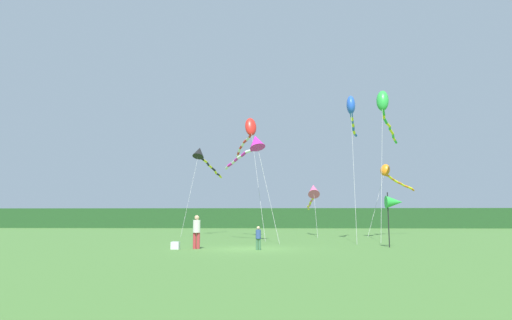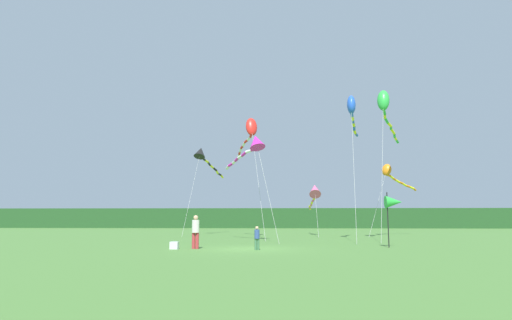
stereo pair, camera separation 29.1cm
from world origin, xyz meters
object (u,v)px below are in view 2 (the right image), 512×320
object	(u,v)px
cooler_box	(174,245)
kite_black	(203,155)
banner_flag_pole	(394,202)
kite_red	(250,131)
person_child	(257,237)
person_adult	(196,230)
kite_blue	(352,108)
kite_orange	(390,173)
kite_magenta	(254,144)
kite_rainbow	(314,191)
kite_green	(385,106)

from	to	relation	value
cooler_box	kite_black	distance (m)	19.48
banner_flag_pole	kite_red	distance (m)	15.29
person_child	kite_red	distance (m)	15.43
person_adult	person_child	distance (m)	3.32
kite_blue	person_adult	bearing A→B (deg)	-139.15
kite_blue	kite_orange	size ratio (longest dim) A/B	1.63
kite_magenta	kite_rainbow	xyz separation A→B (m)	(4.99, 10.46, -2.63)
kite_red	kite_rainbow	distance (m)	8.79
kite_blue	person_child	bearing A→B (deg)	-125.61
kite_red	kite_orange	bearing A→B (deg)	18.55
kite_blue	kite_orange	world-z (taller)	kite_blue
person_child	kite_orange	size ratio (longest dim) A/B	0.18
kite_magenta	kite_green	bearing A→B (deg)	17.98
person_child	kite_blue	bearing A→B (deg)	54.39
person_adult	kite_black	world-z (taller)	kite_black
person_child	kite_magenta	size ratio (longest dim) A/B	0.16
kite_rainbow	kite_green	bearing A→B (deg)	-56.21
person_child	banner_flag_pole	xyz separation A→B (m)	(7.39, 2.15, 1.78)
kite_red	kite_rainbow	xyz separation A→B (m)	(5.64, 4.80, -4.74)
person_adult	kite_orange	bearing A→B (deg)	49.01
person_child	kite_orange	distance (m)	21.12
cooler_box	kite_blue	xyz separation A→B (m)	(10.76, 8.73, 9.32)
person_adult	kite_rainbow	bearing A→B (deg)	66.04
person_adult	kite_blue	bearing A→B (deg)	40.85
kite_black	kite_orange	world-z (taller)	kite_black
banner_flag_pole	kite_magenta	size ratio (longest dim) A/B	0.40
person_adult	kite_rainbow	size ratio (longest dim) A/B	0.19
kite_magenta	kite_blue	world-z (taller)	kite_blue
kite_green	kite_orange	xyz separation A→B (m)	(1.90, 6.62, -4.47)
banner_flag_pole	kite_rainbow	xyz separation A→B (m)	(-2.98, 15.72, 1.58)
kite_blue	kite_green	world-z (taller)	kite_green
person_adult	banner_flag_pole	size ratio (longest dim) A/B	0.58
kite_magenta	kite_blue	xyz separation A→B (m)	(7.07, 1.65, 2.86)
kite_green	kite_blue	bearing A→B (deg)	-150.90
kite_magenta	kite_red	world-z (taller)	kite_red
kite_rainbow	kite_orange	size ratio (longest dim) A/B	1.39
kite_black	kite_orange	size ratio (longest dim) A/B	1.48
kite_blue	cooler_box	bearing A→B (deg)	-140.95
banner_flag_pole	kite_green	distance (m)	11.55
kite_blue	kite_magenta	bearing A→B (deg)	-166.87
kite_black	kite_orange	bearing A→B (deg)	-3.56
person_adult	kite_green	world-z (taller)	kite_green
kite_green	cooler_box	bearing A→B (deg)	-142.80
person_adult	person_child	size ratio (longest dim) A/B	1.48
kite_red	kite_blue	bearing A→B (deg)	-27.44
person_adult	kite_rainbow	xyz separation A→B (m)	(7.65, 17.23, 3.05)
cooler_box	kite_green	world-z (taller)	kite_green
kite_orange	cooler_box	bearing A→B (deg)	-132.42
kite_black	kite_rainbow	bearing A→B (deg)	-2.38
banner_flag_pole	kite_blue	bearing A→B (deg)	97.43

